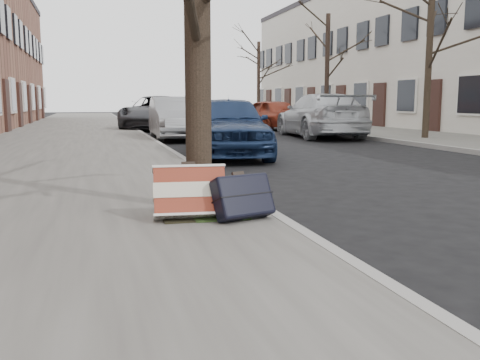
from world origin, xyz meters
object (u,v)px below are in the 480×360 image
object	(u,v)px
car_near_mid	(176,118)
suitcase_red	(190,192)
car_near_front	(228,126)
suitcase_navy	(243,196)

from	to	relation	value
car_near_mid	suitcase_red	bearing A→B (deg)	-96.65
car_near_mid	car_near_front	bearing A→B (deg)	-85.46
car_near_front	suitcase_navy	bearing A→B (deg)	-95.52
suitcase_navy	car_near_front	distance (m)	7.20
suitcase_red	suitcase_navy	distance (m)	0.53
suitcase_navy	car_near_front	xyz separation A→B (m)	(1.62, 7.01, 0.36)
suitcase_navy	car_near_front	size ratio (longest dim) A/B	0.14
car_near_front	car_near_mid	xyz separation A→B (m)	(-0.31, 5.80, -0.00)
suitcase_red	car_near_mid	xyz separation A→B (m)	(1.81, 12.65, 0.32)
suitcase_red	car_near_front	distance (m)	7.17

